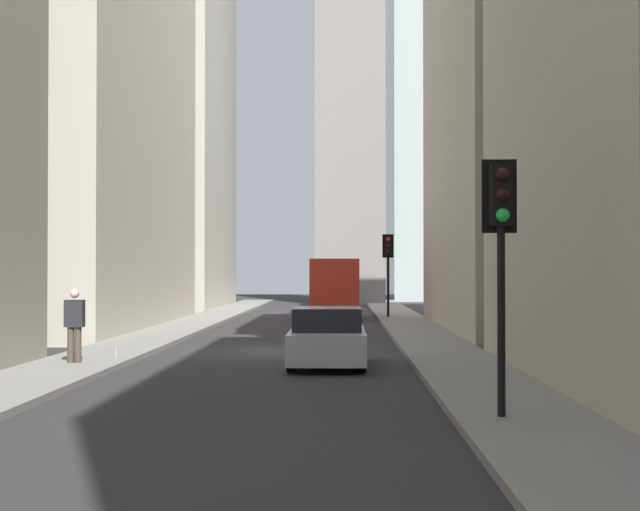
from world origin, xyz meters
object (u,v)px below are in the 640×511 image
object	(u,v)px
traffic_light_midblock	(388,256)
discarded_bottle	(116,352)
delivery_truck	(335,288)
sedan_silver	(327,339)
pedestrian	(74,322)
traffic_light_foreground	(501,227)

from	to	relation	value
traffic_light_midblock	discarded_bottle	size ratio (longest dim) A/B	14.33
delivery_truck	sedan_silver	xyz separation A→B (m)	(-23.64, 0.00, -0.80)
pedestrian	delivery_truck	bearing A→B (deg)	-13.68
sedan_silver	traffic_light_midblock	bearing A→B (deg)	-6.41
traffic_light_midblock	traffic_light_foreground	bearing A→B (deg)	-179.63
traffic_light_foreground	discarded_bottle	distance (m)	12.99
discarded_bottle	delivery_truck	bearing A→B (deg)	-13.29
traffic_light_foreground	pedestrian	size ratio (longest dim) A/B	2.20
traffic_light_foreground	traffic_light_midblock	distance (m)	30.99
pedestrian	discarded_bottle	world-z (taller)	pedestrian
discarded_bottle	traffic_light_foreground	bearing A→B (deg)	-140.88
delivery_truck	traffic_light_foreground	bearing A→B (deg)	-175.24
sedan_silver	pedestrian	bearing A→B (deg)	95.67
traffic_light_midblock	discarded_bottle	xyz separation A→B (m)	(-21.13, 7.82, -2.73)
sedan_silver	pedestrian	size ratio (longest dim) A/B	2.49
pedestrian	traffic_light_midblock	bearing A→B (deg)	-20.19
pedestrian	discarded_bottle	xyz separation A→B (m)	(1.70, -0.58, -0.83)
sedan_silver	discarded_bottle	bearing A→B (deg)	78.21
delivery_truck	traffic_light_midblock	size ratio (longest dim) A/B	1.67
delivery_truck	sedan_silver	distance (m)	23.65
traffic_light_foreground	traffic_light_midblock	bearing A→B (deg)	0.37
delivery_truck	sedan_silver	size ratio (longest dim) A/B	1.50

